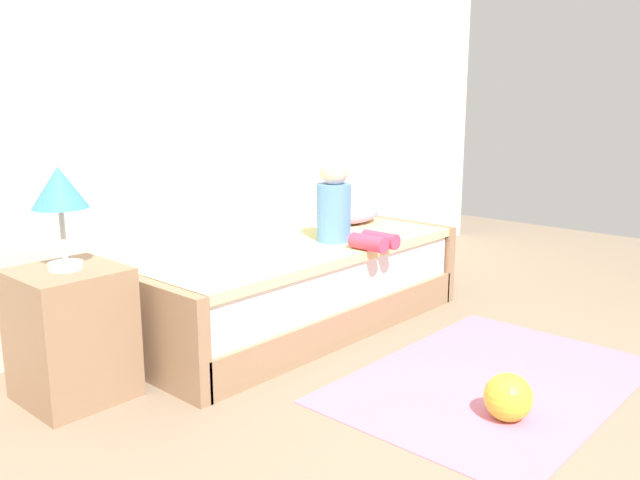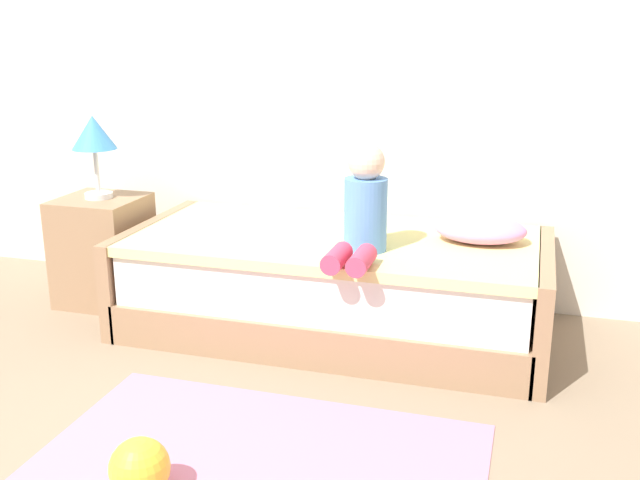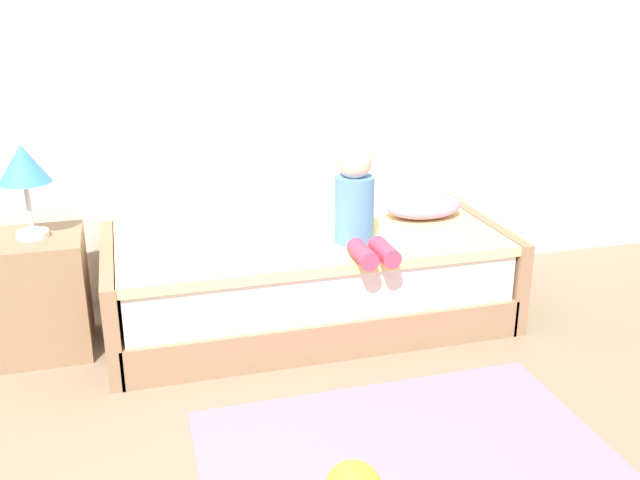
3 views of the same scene
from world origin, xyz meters
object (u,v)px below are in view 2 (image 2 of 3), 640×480
at_px(nightstand, 104,250).
at_px(child_figure, 363,210).
at_px(bed, 334,284).
at_px(pillow, 480,229).
at_px(toy_ball, 140,468).
at_px(table_lamp, 94,137).

distance_m(nightstand, child_figure, 1.62).
bearing_deg(nightstand, bed, -1.27).
bearing_deg(pillow, toy_ball, -120.10).
distance_m(bed, toy_ball, 1.56).
height_order(bed, toy_ball, bed).
xyz_separation_m(bed, child_figure, (0.20, -0.23, 0.46)).
bearing_deg(child_figure, nightstand, 170.53).
height_order(child_figure, toy_ball, child_figure).
bearing_deg(toy_ball, child_figure, 71.29).
xyz_separation_m(nightstand, toy_ball, (1.11, -1.56, -0.20)).
height_order(bed, nightstand, nightstand).
xyz_separation_m(table_lamp, toy_ball, (1.11, -1.56, -0.83)).
xyz_separation_m(nightstand, table_lamp, (0.00, 0.00, 0.64)).
relative_size(pillow, toy_ball, 2.15).
relative_size(child_figure, pillow, 1.16).
bearing_deg(pillow, child_figure, -146.95).
distance_m(nightstand, table_lamp, 0.64).
relative_size(bed, toy_ball, 10.33).
xyz_separation_m(child_figure, pillow, (0.50, 0.33, -0.14)).
bearing_deg(nightstand, toy_ball, -54.70).
height_order(table_lamp, toy_ball, table_lamp).
height_order(nightstand, pillow, pillow).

